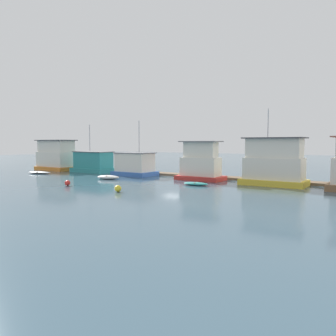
{
  "coord_description": "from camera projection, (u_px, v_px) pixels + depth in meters",
  "views": [
    {
      "loc": [
        23.86,
        -36.4,
        4.67
      ],
      "look_at": [
        0.0,
        -1.0,
        1.4
      ],
      "focal_mm": 35.0,
      "sensor_mm": 36.0,
      "label": 1
    }
  ],
  "objects": [
    {
      "name": "dock_walkway",
      "position": [
        184.0,
        175.0,
        46.25
      ],
      "size": [
        59.6,
        2.12,
        0.3
      ],
      "primitive_type": "cube",
      "color": "brown",
      "rests_on": "ground_plane"
    },
    {
      "name": "houseboat_teal",
      "position": [
        93.0,
        162.0,
        52.29
      ],
      "size": [
        6.85,
        3.87,
        7.57
      ],
      "color": "teal",
      "rests_on": "ground_plane"
    },
    {
      "name": "dinghy_white",
      "position": [
        108.0,
        177.0,
        42.2
      ],
      "size": [
        3.24,
        2.21,
        0.52
      ],
      "color": "white",
      "rests_on": "ground_plane"
    },
    {
      "name": "houseboat_yellow",
      "position": [
        274.0,
        164.0,
        36.13
      ],
      "size": [
        6.99,
        3.71,
        8.45
      ],
      "color": "gold",
      "rests_on": "ground_plane"
    },
    {
      "name": "dinghy_grey",
      "position": [
        39.0,
        173.0,
        49.83
      ],
      "size": [
        4.14,
        2.32,
        0.35
      ],
      "color": "gray",
      "rests_on": "ground_plane"
    },
    {
      "name": "ground_plane",
      "position": [
        172.0,
        178.0,
        43.75
      ],
      "size": [
        200.0,
        200.0,
        0.0
      ],
      "primitive_type": "plane",
      "color": "#385160"
    },
    {
      "name": "mooring_post_near_left",
      "position": [
        110.0,
        166.0,
        52.33
      ],
      "size": [
        0.2,
        0.2,
        2.14
      ],
      "primitive_type": "cylinder",
      "color": "#846B4C",
      "rests_on": "ground_plane"
    },
    {
      "name": "houseboat_orange",
      "position": [
        56.0,
        156.0,
        56.49
      ],
      "size": [
        7.08,
        4.01,
        5.19
      ],
      "color": "orange",
      "rests_on": "ground_plane"
    },
    {
      "name": "buoy_red",
      "position": [
        67.0,
        183.0,
        35.71
      ],
      "size": [
        0.61,
        0.61,
        0.61
      ],
      "primitive_type": "sphere",
      "color": "red",
      "rests_on": "ground_plane"
    },
    {
      "name": "buoy_yellow",
      "position": [
        118.0,
        189.0,
        31.26
      ],
      "size": [
        0.65,
        0.65,
        0.65
      ],
      "primitive_type": "sphere",
      "color": "yellow",
      "rests_on": "ground_plane"
    },
    {
      "name": "mooring_post_near_right",
      "position": [
        265.0,
        175.0,
        38.44
      ],
      "size": [
        0.32,
        0.32,
        1.86
      ],
      "primitive_type": "cylinder",
      "color": "brown",
      "rests_on": "ground_plane"
    },
    {
      "name": "houseboat_blue",
      "position": [
        135.0,
        165.0,
        46.94
      ],
      "size": [
        5.83,
        3.99,
        7.78
      ],
      "color": "#3866B7",
      "rests_on": "ground_plane"
    },
    {
      "name": "houseboat_red",
      "position": [
        200.0,
        164.0,
        41.21
      ],
      "size": [
        5.87,
        3.31,
        4.91
      ],
      "color": "red",
      "rests_on": "ground_plane"
    },
    {
      "name": "dinghy_teal",
      "position": [
        196.0,
        184.0,
        36.05
      ],
      "size": [
        2.97,
        1.47,
        0.36
      ],
      "color": "teal",
      "rests_on": "ground_plane"
    },
    {
      "name": "mooring_post_far_left",
      "position": [
        196.0,
        172.0,
        43.64
      ],
      "size": [
        0.29,
        0.29,
        1.5
      ],
      "primitive_type": "cylinder",
      "color": "brown",
      "rests_on": "ground_plane"
    }
  ]
}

